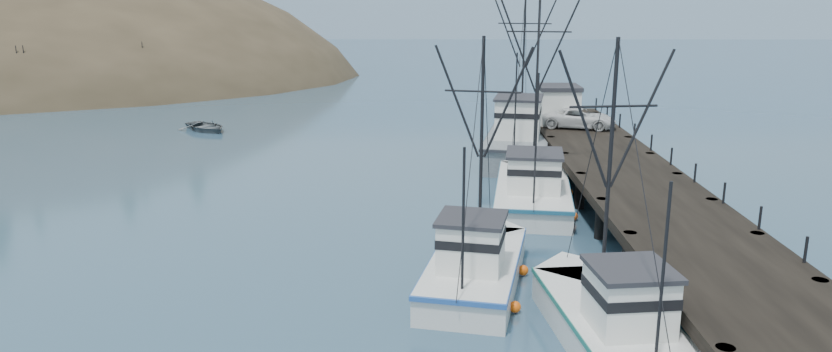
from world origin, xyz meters
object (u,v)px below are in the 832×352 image
Objects in this scene: pier at (629,179)px; trawler_near at (610,320)px; work_vessel at (519,140)px; trawler_mid at (476,265)px; pier_shed at (558,104)px; trawler_far at (533,189)px; pickup_truck at (579,118)px; motorboat at (206,131)px.

trawler_near reaches higher than pier.
trawler_near is 28.45m from work_vessel.
pier_shed is (7.67, 25.77, 2.60)m from trawler_mid.
trawler_mid is 0.72× the size of work_vessel.
trawler_far is at bearing 168.43° from pier.
trawler_mid is 2.00× the size of pickup_truck.
work_vessel is (-4.37, 12.66, -0.46)m from pier.
trawler_far is 11.66m from work_vessel.
pickup_truck is (4.91, 12.17, 1.89)m from trawler_far.
pickup_truck is at bearing -62.40° from motorboat.
trawler_far reaches higher than pickup_truck.
motorboat is at bearing 89.16° from pickup_truck.
trawler_far is 2.42× the size of pickup_truck.
pier is 13.75× the size of pier_shed.
pier is at bearing -70.98° from work_vessel.
trawler_mid is at bearing -108.62° from trawler_far.
trawler_mid is 25.55m from pickup_truck.
trawler_near is 0.85× the size of trawler_far.
work_vessel reaches higher than pickup_truck.
pier is 13.40m from work_vessel.
trawler_mid is 2.13× the size of motorboat.
pier is at bearing -163.40° from pickup_truck.
trawler_near is at bearing -90.76° from work_vessel.
pier is at bearing -11.57° from trawler_far.
motorboat is at bearing 159.27° from work_vessel.
trawler_mid is at bearing -106.57° from pier_shed.
pier_shed is 0.66× the size of motorboat.
pier is at bearing 73.28° from trawler_near.
trawler_mid is 38.81m from motorboat.
trawler_near is at bearing -89.06° from trawler_far.
trawler_mid is at bearing -101.14° from work_vessel.
pier is at bearing -82.32° from motorboat.
trawler_far is 2.57× the size of motorboat.
trawler_far is (3.95, 11.72, 0.00)m from trawler_mid.
trawler_near is 3.31× the size of pier_shed.
pier is 3.53× the size of trawler_far.
pier_shed reaches higher than motorboat.
pickup_truck is at bearing -57.62° from pier_shed.
pier is 9.08× the size of motorboat.
pier reaches higher than motorboat.
pier_shed is (-1.30, 15.08, 1.73)m from pier.
motorboat is at bearing 143.10° from pier.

